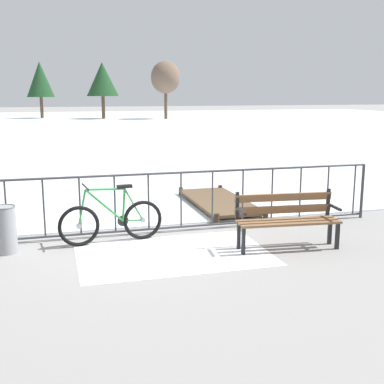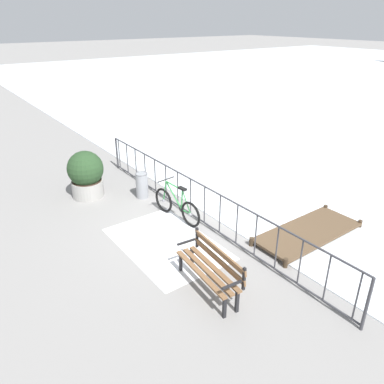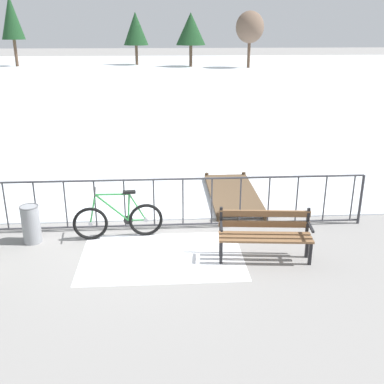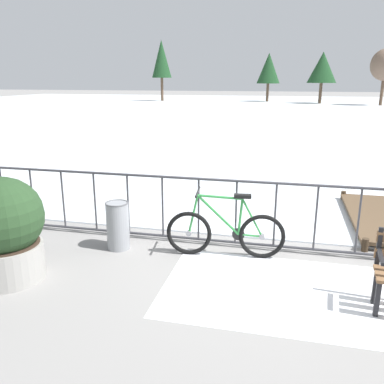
{
  "view_description": "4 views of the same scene",
  "coord_description": "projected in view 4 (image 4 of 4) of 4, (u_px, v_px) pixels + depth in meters",
  "views": [
    {
      "loc": [
        -1.25,
        -8.23,
        2.41
      ],
      "look_at": [
        1.15,
        0.31,
        0.63
      ],
      "focal_mm": 46.55,
      "sensor_mm": 36.0,
      "label": 1
    },
    {
      "loc": [
        6.57,
        -4.96,
        4.66
      ],
      "look_at": [
        0.26,
        -0.36,
        1.0
      ],
      "focal_mm": 34.85,
      "sensor_mm": 36.0,
      "label": 2
    },
    {
      "loc": [
        0.5,
        -8.43,
        3.86
      ],
      "look_at": [
        1.06,
        0.3,
        0.66
      ],
      "focal_mm": 42.64,
      "sensor_mm": 36.0,
      "label": 3
    },
    {
      "loc": [
        0.39,
        -5.72,
        2.5
      ],
      "look_at": [
        -0.87,
        -0.42,
        0.96
      ],
      "focal_mm": 37.65,
      "sensor_mm": 36.0,
      "label": 4
    }
  ],
  "objects": [
    {
      "name": "bicycle_near_railing",
      "position": [
        225.0,
        232.0,
        5.78
      ],
      "size": [
        1.71,
        0.52,
        0.97
      ],
      "color": "black",
      "rests_on": "ground"
    },
    {
      "name": "planter_with_shrub",
      "position": [
        4.0,
        229.0,
        5.06
      ],
      "size": [
        1.0,
        1.0,
        1.34
      ],
      "color": "#9E9B96",
      "rests_on": "ground"
    },
    {
      "name": "trash_bin",
      "position": [
        118.0,
        225.0,
        6.05
      ],
      "size": [
        0.35,
        0.35,
        0.73
      ],
      "color": "gray",
      "rests_on": "ground"
    },
    {
      "name": "ground_plane",
      "position": [
        254.0,
        249.0,
        6.13
      ],
      "size": [
        160.0,
        160.0,
        0.0
      ],
      "primitive_type": "plane",
      "color": "gray"
    },
    {
      "name": "tree_centre",
      "position": [
        322.0,
        68.0,
        40.57
      ],
      "size": [
        2.91,
        2.91,
        5.11
      ],
      "color": "brown",
      "rests_on": "ground"
    },
    {
      "name": "tree_east_mid",
      "position": [
        269.0,
        68.0,
        44.18
      ],
      "size": [
        2.53,
        2.53,
        5.22
      ],
      "color": "brown",
      "rests_on": "ground"
    },
    {
      "name": "frozen_pond",
      "position": [
        284.0,
        110.0,
        32.72
      ],
      "size": [
        80.0,
        56.0,
        0.03
      ],
      "primitive_type": "cube",
      "color": "silver",
      "rests_on": "ground"
    },
    {
      "name": "wooden_dock",
      "position": [
        382.0,
        217.0,
        7.16
      ],
      "size": [
        1.1,
        2.79,
        0.2
      ],
      "color": "brown",
      "rests_on": "ground"
    },
    {
      "name": "snow_patch",
      "position": [
        281.0,
        291.0,
        4.9
      ],
      "size": [
        2.87,
        1.88,
        0.01
      ],
      "primitive_type": "cube",
      "color": "white",
      "rests_on": "ground"
    },
    {
      "name": "railing_fence",
      "position": [
        255.0,
        214.0,
        5.97
      ],
      "size": [
        9.06,
        0.06,
        1.07
      ],
      "color": "#38383D",
      "rests_on": "ground"
    },
    {
      "name": "tree_west_mid",
      "position": [
        162.0,
        59.0,
        45.42
      ],
      "size": [
        2.22,
        2.22,
        6.71
      ],
      "color": "brown",
      "rests_on": "ground"
    }
  ]
}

